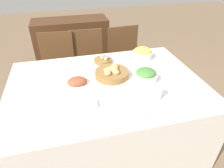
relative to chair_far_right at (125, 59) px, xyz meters
name	(u,v)px	position (x,y,z in m)	size (l,w,h in m)	color
ground_plane	(107,143)	(-0.48, -0.94, -0.48)	(12.00, 12.00, 0.00)	#7F664C
dining_table	(107,116)	(-0.48, -0.94, -0.10)	(1.65, 1.16, 0.77)	silver
chair_far_right	(125,59)	(0.00, 0.00, 0.00)	(0.45, 0.45, 0.90)	brown
chair_far_left	(58,67)	(-0.90, 0.00, 0.00)	(0.46, 0.46, 0.90)	brown
chair_far_center	(88,64)	(-0.51, 0.00, 0.00)	(0.43, 0.43, 0.90)	brown
sideboard	(72,46)	(-0.66, 0.79, -0.06)	(1.14, 0.44, 0.85)	#4C2D19
bread_basket	(112,73)	(-0.40, -0.85, 0.32)	(0.30, 0.30, 0.10)	olive
egg_basket	(103,60)	(-0.42, -0.55, 0.31)	(0.18, 0.18, 0.08)	olive
ham_platter	(77,82)	(-0.72, -0.90, 0.31)	(0.25, 0.18, 0.07)	white
green_salad_bowl	(146,75)	(-0.13, -0.97, 0.33)	(0.20, 0.20, 0.10)	white
pineapple_bowl	(143,53)	(0.00, -0.55, 0.34)	(0.21, 0.21, 0.11)	silver
dinner_plate	(134,114)	(-0.38, -1.37, 0.29)	(0.24, 0.24, 0.01)	white
fork	(114,117)	(-0.52, -1.37, 0.29)	(0.02, 0.17, 0.00)	#B7B7BC
knife	(153,111)	(-0.24, -1.37, 0.29)	(0.02, 0.17, 0.00)	#B7B7BC
spoon	(157,110)	(-0.21, -1.37, 0.29)	(0.02, 0.17, 0.00)	#B7B7BC
drinking_cup	(157,93)	(-0.15, -1.23, 0.33)	(0.08, 0.08, 0.09)	silver
butter_dish	(88,105)	(-0.67, -1.21, 0.30)	(0.12, 0.08, 0.03)	white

